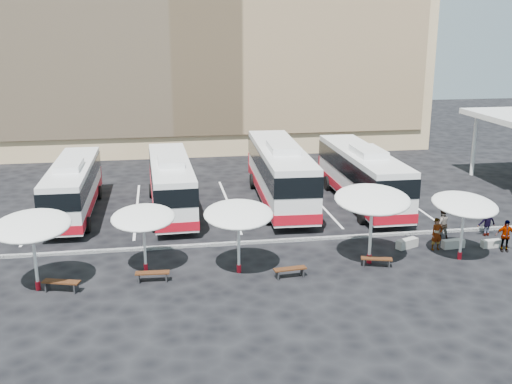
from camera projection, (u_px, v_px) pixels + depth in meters
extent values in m
plane|color=black|center=(247.00, 247.00, 32.03)|extent=(120.00, 120.00, 0.00)
cube|color=tan|center=(198.00, 14.00, 59.07)|extent=(42.00, 18.00, 25.00)
cube|color=tan|center=(206.00, 18.00, 50.56)|extent=(40.00, 0.30, 20.00)
cylinder|color=white|center=(474.00, 145.00, 46.86)|extent=(0.30, 0.30, 4.80)
cube|color=black|center=(245.00, 243.00, 32.48)|extent=(34.00, 0.25, 0.15)
cube|color=white|center=(40.00, 213.00, 37.75)|extent=(0.15, 12.00, 0.01)
cube|color=white|center=(137.00, 209.00, 38.69)|extent=(0.15, 12.00, 0.01)
cube|color=white|center=(229.00, 204.00, 39.63)|extent=(0.15, 12.00, 0.01)
cube|color=white|center=(317.00, 200.00, 40.57)|extent=(0.15, 12.00, 0.01)
cube|color=white|center=(401.00, 196.00, 41.51)|extent=(0.15, 12.00, 0.01)
cube|color=white|center=(73.00, 186.00, 37.17)|extent=(2.40, 11.09, 2.77)
cube|color=black|center=(72.00, 178.00, 37.02)|extent=(2.46, 11.15, 1.01)
cube|color=#A30B18|center=(74.00, 202.00, 37.44)|extent=(2.46, 11.15, 0.51)
cube|color=#A30B18|center=(85.00, 176.00, 42.63)|extent=(2.36, 0.20, 1.29)
cube|color=white|center=(69.00, 165.00, 35.87)|extent=(1.50, 2.78, 0.37)
cylinder|color=black|center=(64.00, 194.00, 40.43)|extent=(0.33, 0.93, 0.92)
cylinder|color=black|center=(99.00, 192.00, 40.78)|extent=(0.33, 0.93, 0.92)
cylinder|color=black|center=(45.00, 227.00, 33.85)|extent=(0.33, 0.93, 0.92)
cylinder|color=black|center=(87.00, 225.00, 34.19)|extent=(0.33, 0.93, 0.92)
cube|color=white|center=(171.00, 183.00, 37.84)|extent=(2.71, 11.51, 2.86)
cube|color=black|center=(171.00, 174.00, 37.68)|extent=(2.77, 11.57, 1.05)
cube|color=#A30B18|center=(172.00, 198.00, 38.12)|extent=(2.77, 11.57, 0.52)
cube|color=#A30B18|center=(167.00, 172.00, 43.44)|extent=(2.45, 0.26, 1.34)
cube|color=white|center=(171.00, 161.00, 36.50)|extent=(1.61, 2.90, 0.38)
cylinder|color=black|center=(152.00, 191.00, 41.15)|extent=(0.36, 0.96, 0.95)
cylinder|color=black|center=(186.00, 189.00, 41.59)|extent=(0.36, 0.96, 0.95)
cylinder|color=black|center=(155.00, 223.00, 34.39)|extent=(0.36, 0.96, 0.95)
cylinder|color=black|center=(196.00, 221.00, 34.82)|extent=(0.36, 0.96, 0.95)
cube|color=white|center=(280.00, 172.00, 39.49)|extent=(3.30, 13.21, 3.27)
cube|color=black|center=(280.00, 162.00, 39.31)|extent=(3.36, 13.27, 1.20)
cube|color=#A30B18|center=(280.00, 189.00, 39.81)|extent=(3.36, 13.27, 0.60)
cube|color=#A30B18|center=(266.00, 162.00, 45.97)|extent=(2.80, 0.34, 1.53)
cube|color=white|center=(283.00, 147.00, 37.94)|extent=(1.89, 3.35, 0.44)
cylinder|color=black|center=(253.00, 181.00, 43.41)|extent=(0.43, 1.11, 1.09)
cylinder|color=black|center=(290.00, 180.00, 43.72)|extent=(0.43, 1.11, 1.09)
cylinder|color=black|center=(269.00, 215.00, 35.58)|extent=(0.43, 1.11, 1.09)
cylinder|color=black|center=(314.00, 214.00, 35.90)|extent=(0.43, 1.11, 1.09)
cube|color=white|center=(362.00, 174.00, 39.35)|extent=(2.69, 12.34, 3.08)
cube|color=black|center=(362.00, 165.00, 39.18)|extent=(2.75, 12.41, 1.13)
cube|color=#A30B18|center=(361.00, 191.00, 39.65)|extent=(2.75, 12.41, 0.56)
cube|color=#A30B18|center=(335.00, 165.00, 45.41)|extent=(2.63, 0.23, 1.44)
cube|color=white|center=(368.00, 151.00, 37.90)|extent=(1.67, 3.10, 0.41)
cylinder|color=black|center=(328.00, 183.00, 42.98)|extent=(0.37, 1.03, 1.03)
cylinder|color=black|center=(362.00, 182.00, 43.35)|extent=(0.37, 1.03, 1.03)
cylinder|color=black|center=(362.00, 216.00, 35.65)|extent=(0.37, 1.03, 1.03)
cylinder|color=black|center=(403.00, 214.00, 36.03)|extent=(0.37, 1.03, 1.03)
cylinder|color=white|center=(35.00, 259.00, 26.48)|extent=(0.15, 0.15, 3.00)
cylinder|color=#A30B18|center=(38.00, 286.00, 26.83)|extent=(0.24, 0.24, 0.40)
ellipsoid|color=silver|center=(32.00, 226.00, 26.07)|extent=(3.72, 3.76, 1.03)
cylinder|color=white|center=(145.00, 245.00, 28.60)|extent=(0.14, 0.14, 2.67)
cylinder|color=#A30B18|center=(146.00, 267.00, 28.92)|extent=(0.21, 0.21, 0.36)
ellipsoid|color=silver|center=(143.00, 217.00, 28.23)|extent=(3.30, 3.34, 0.92)
cylinder|color=white|center=(239.00, 244.00, 28.39)|extent=(0.14, 0.14, 2.90)
cylinder|color=#A30B18|center=(239.00, 269.00, 28.73)|extent=(0.23, 0.23, 0.39)
ellipsoid|color=silver|center=(238.00, 214.00, 27.99)|extent=(3.52, 3.56, 0.99)
cylinder|color=white|center=(371.00, 232.00, 29.50)|extent=(0.17, 0.17, 3.26)
cylinder|color=#A30B18|center=(369.00, 259.00, 29.89)|extent=(0.27, 0.27, 0.44)
ellipsoid|color=silver|center=(372.00, 199.00, 29.05)|extent=(4.19, 4.23, 1.12)
cylinder|color=white|center=(462.00, 232.00, 30.03)|extent=(0.16, 0.16, 2.86)
cylinder|color=#A30B18|center=(460.00, 256.00, 30.36)|extent=(0.25, 0.25, 0.38)
ellipsoid|color=silver|center=(465.00, 204.00, 29.63)|extent=(3.83, 3.87, 0.98)
cube|color=#32190B|center=(61.00, 282.00, 26.57)|extent=(1.73, 0.91, 0.07)
cube|color=black|center=(47.00, 286.00, 26.72)|extent=(0.19, 0.43, 0.45)
cube|color=black|center=(76.00, 288.00, 26.55)|extent=(0.19, 0.43, 0.45)
cube|color=#32190B|center=(152.00, 273.00, 27.61)|extent=(1.59, 0.51, 0.06)
cube|color=black|center=(139.00, 278.00, 27.61)|extent=(0.09, 0.40, 0.42)
cube|color=black|center=(166.00, 277.00, 27.74)|extent=(0.09, 0.40, 0.42)
cube|color=#32190B|center=(290.00, 269.00, 28.07)|extent=(1.60, 0.59, 0.06)
cube|color=black|center=(277.00, 275.00, 27.97)|extent=(0.11, 0.40, 0.42)
cube|color=black|center=(302.00, 272.00, 28.29)|extent=(0.11, 0.40, 0.42)
cube|color=#32190B|center=(377.00, 259.00, 29.31)|extent=(1.57, 0.83, 0.06)
cube|color=black|center=(364.00, 262.00, 29.45)|extent=(0.17, 0.39, 0.41)
cube|color=black|center=(389.00, 264.00, 29.30)|extent=(0.17, 0.39, 0.41)
cube|color=gray|center=(407.00, 243.00, 31.90)|extent=(1.34, 0.90, 0.48)
cube|color=gray|center=(453.00, 244.00, 31.87)|extent=(1.24, 0.50, 0.45)
cube|color=gray|center=(491.00, 244.00, 31.99)|extent=(1.10, 0.42, 0.41)
imported|color=black|center=(437.00, 234.00, 31.45)|extent=(0.68, 0.49, 1.74)
imported|color=black|center=(442.00, 224.00, 33.05)|extent=(0.91, 0.74, 1.75)
imported|color=black|center=(505.00, 236.00, 31.23)|extent=(1.08, 0.67, 1.72)
imported|color=black|center=(487.00, 222.00, 33.60)|extent=(1.10, 0.67, 1.65)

